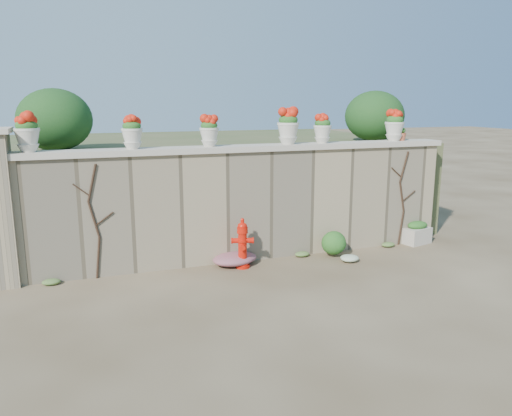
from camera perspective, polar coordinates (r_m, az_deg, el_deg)
name	(u,v)px	position (r m, az deg, el deg)	size (l,w,h in m)	color
ground	(284,291)	(7.82, 3.22, -9.48)	(80.00, 80.00, 0.00)	#4D3B26
stone_wall	(247,205)	(9.15, -1.07, 0.29)	(8.00, 0.40, 2.00)	gray
wall_cap	(246,148)	(8.99, -1.10, 6.85)	(8.10, 0.52, 0.10)	beige
raised_fill	(205,180)	(12.18, -5.88, 3.21)	(9.00, 6.00, 2.00)	#384C23
back_shrub_left	(55,120)	(9.70, -22.01, 9.33)	(1.30, 1.30, 1.10)	#143814
back_shrub_right	(375,116)	(11.53, 13.39, 10.19)	(1.30, 1.30, 1.10)	#143814
vine_left	(95,220)	(8.49, -17.95, -1.31)	(0.60, 0.04, 1.91)	black
vine_right	(402,197)	(10.43, 16.39, 1.22)	(0.60, 0.04, 1.91)	black
fire_hydrant	(242,243)	(8.73, -1.56, -4.04)	(0.39, 0.27, 0.89)	red
planter_box	(417,233)	(10.78, 17.92, -2.75)	(0.63, 0.46, 0.47)	beige
green_shrub	(336,241)	(9.54, 9.16, -3.69)	(0.63, 0.57, 0.60)	#1E5119
magenta_clump	(240,258)	(8.97, -1.81, -5.68)	(1.01, 0.67, 0.27)	#BE2677
white_flowers	(347,258)	(9.26, 10.32, -5.66)	(0.44, 0.35, 0.16)	white
urn_pot_0	(27,133)	(8.54, -24.70, 7.79)	(0.38, 0.38, 0.60)	beige
urn_pot_1	(132,132)	(8.55, -13.98, 8.38)	(0.35, 0.35, 0.55)	beige
urn_pot_2	(209,131)	(8.78, -5.37, 8.70)	(0.34, 0.34, 0.53)	beige
urn_pot_3	(288,127)	(9.25, 3.69, 9.23)	(0.40, 0.40, 0.63)	beige
urn_pot_4	(322,129)	(9.56, 7.61, 8.96)	(0.34, 0.34, 0.54)	beige
urn_pot_5	(394,126)	(10.37, 15.55, 9.04)	(0.38, 0.38, 0.60)	beige
terracotta_pot	(401,135)	(10.48, 16.23, 8.04)	(0.21, 0.21, 0.25)	#AE5235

